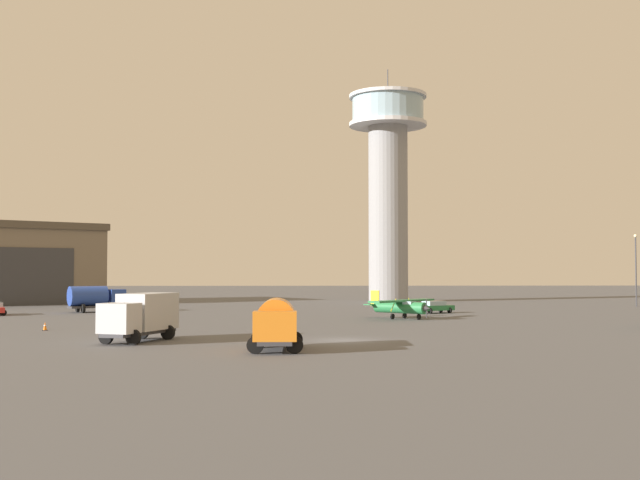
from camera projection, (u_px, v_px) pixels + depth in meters
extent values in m
plane|color=#545456|center=(345.00, 340.00, 53.82)|extent=(400.00, 400.00, 0.00)
cylinder|color=gray|center=(388.00, 214.00, 122.46)|extent=(6.05, 6.05, 27.12)
cylinder|color=silver|center=(388.00, 125.00, 123.00)|extent=(11.98, 11.98, 0.60)
cylinder|color=#99B7C6|center=(388.00, 110.00, 123.09)|extent=(11.02, 11.02, 3.83)
cylinder|color=silver|center=(388.00, 97.00, 123.18)|extent=(11.98, 11.98, 0.50)
cylinder|color=#38383D|center=(388.00, 82.00, 123.26)|extent=(0.16, 0.16, 4.00)
cube|color=#7A6B56|center=(11.00, 267.00, 115.77)|extent=(28.19, 27.09, 10.59)
cube|color=brown|center=(12.00, 227.00, 116.00)|extent=(29.03, 27.93, 1.00)
cube|color=#38383A|center=(30.00, 276.00, 108.65)|extent=(10.05, 7.07, 7.94)
cylinder|color=#287A42|center=(400.00, 307.00, 78.03)|extent=(4.95, 4.81, 1.14)
cone|color=#38383D|center=(426.00, 308.00, 75.98)|extent=(1.15, 1.15, 0.80)
cube|color=#38383D|center=(426.00, 308.00, 75.98)|extent=(0.10, 0.10, 1.75)
cube|color=#287A42|center=(402.00, 301.00, 77.87)|extent=(7.39, 7.62, 0.18)
cylinder|color=gold|center=(393.00, 305.00, 76.75)|extent=(0.68, 0.71, 1.25)
cylinder|color=gold|center=(411.00, 304.00, 78.96)|extent=(0.68, 0.71, 1.25)
cube|color=#99B7C6|center=(409.00, 305.00, 77.31)|extent=(1.37, 1.36, 0.65)
cone|color=#287A42|center=(375.00, 306.00, 80.09)|extent=(1.53, 1.51, 0.86)
cube|color=gold|center=(375.00, 298.00, 80.12)|extent=(0.81, 0.78, 1.57)
cube|color=#287A42|center=(375.00, 304.00, 80.09)|extent=(2.52, 2.57, 0.09)
cylinder|color=black|center=(419.00, 317.00, 76.53)|extent=(0.49, 0.50, 0.55)
cylinder|color=black|center=(392.00, 316.00, 77.36)|extent=(0.49, 0.50, 0.55)
cylinder|color=black|center=(405.00, 316.00, 78.88)|extent=(0.49, 0.50, 0.55)
cube|color=#38383D|center=(276.00, 340.00, 47.07)|extent=(2.04, 5.60, 0.24)
cube|color=orange|center=(275.00, 326.00, 45.11)|extent=(2.49, 1.59, 1.68)
cube|color=#99B7C6|center=(275.00, 321.00, 44.40)|extent=(2.10, 0.10, 0.84)
cylinder|color=orange|center=(276.00, 318.00, 48.05)|extent=(2.34, 3.74, 2.30)
cylinder|color=black|center=(294.00, 345.00, 45.15)|extent=(1.00, 0.29, 1.00)
cylinder|color=black|center=(255.00, 345.00, 45.09)|extent=(1.00, 0.29, 1.00)
cylinder|color=black|center=(295.00, 339.00, 48.77)|extent=(1.00, 0.29, 1.00)
cylinder|color=black|center=(259.00, 340.00, 48.71)|extent=(1.00, 0.29, 1.00)
cube|color=#38383D|center=(97.00, 307.00, 90.99)|extent=(6.29, 4.82, 0.24)
cube|color=#2847A8|center=(116.00, 297.00, 92.26)|extent=(2.71, 2.93, 1.85)
cube|color=#99B7C6|center=(122.00, 294.00, 92.72)|extent=(1.11, 1.77, 0.92)
cylinder|color=#2847A8|center=(88.00, 296.00, 90.48)|extent=(4.73, 4.08, 2.25)
cylinder|color=black|center=(112.00, 307.00, 93.07)|extent=(0.75, 1.00, 1.00)
cylinder|color=black|center=(118.00, 308.00, 91.29)|extent=(0.75, 1.00, 1.00)
cylinder|color=black|center=(78.00, 308.00, 90.85)|extent=(0.75, 1.00, 1.00)
cylinder|color=black|center=(83.00, 309.00, 89.07)|extent=(0.75, 1.00, 1.00)
cube|color=#38383D|center=(139.00, 332.00, 52.90)|extent=(4.09, 6.90, 0.24)
cube|color=#B7BABF|center=(119.00, 318.00, 50.66)|extent=(2.77, 2.56, 1.92)
cube|color=#99B7C6|center=(111.00, 313.00, 49.84)|extent=(1.81, 0.76, 0.96)
cube|color=#B7BABF|center=(148.00, 311.00, 53.98)|extent=(3.72, 5.03, 2.46)
cylinder|color=black|center=(133.00, 337.00, 50.35)|extent=(1.03, 0.62, 1.00)
cylinder|color=black|center=(106.00, 336.00, 51.00)|extent=(1.03, 0.62, 1.00)
cylinder|color=black|center=(168.00, 332.00, 54.47)|extent=(1.03, 0.62, 1.00)
cylinder|color=black|center=(142.00, 332.00, 55.12)|extent=(1.03, 0.62, 1.00)
cylinder|color=black|center=(4.00, 313.00, 83.65)|extent=(0.66, 0.42, 0.64)
cylinder|color=black|center=(1.00, 311.00, 86.38)|extent=(0.66, 0.42, 0.64)
cube|color=#287A42|center=(435.00, 308.00, 88.63)|extent=(4.51, 3.52, 0.55)
cube|color=#99B7C6|center=(434.00, 303.00, 88.55)|extent=(2.80, 2.48, 0.50)
cylinder|color=black|center=(441.00, 310.00, 90.01)|extent=(0.46, 0.65, 0.64)
cylinder|color=black|center=(450.00, 310.00, 88.67)|extent=(0.46, 0.65, 0.64)
cylinder|color=black|center=(421.00, 310.00, 88.58)|extent=(0.46, 0.65, 0.64)
cylinder|color=black|center=(430.00, 311.00, 87.24)|extent=(0.46, 0.65, 0.64)
cylinder|color=#38383D|center=(636.00, 272.00, 105.04)|extent=(0.18, 0.18, 9.16)
sphere|color=#F9E5B2|center=(635.00, 236.00, 105.23)|extent=(0.44, 0.44, 0.44)
cube|color=black|center=(45.00, 330.00, 62.84)|extent=(0.36, 0.36, 0.04)
cone|color=orange|center=(45.00, 326.00, 62.86)|extent=(0.30, 0.30, 0.65)
cylinder|color=white|center=(45.00, 325.00, 62.86)|extent=(0.21, 0.21, 0.08)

